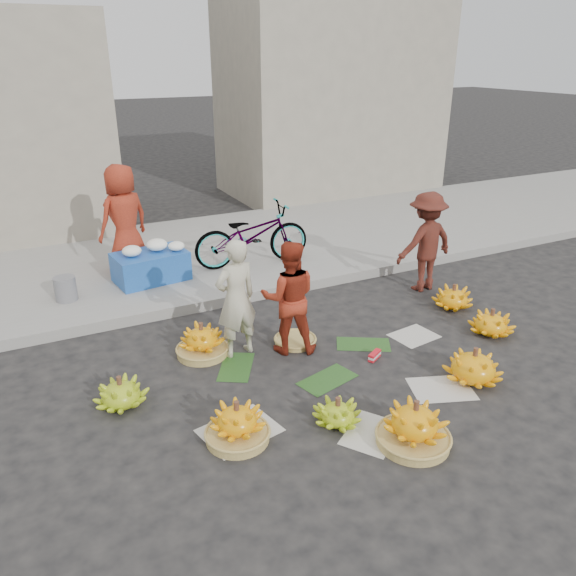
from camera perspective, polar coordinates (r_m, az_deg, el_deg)
name	(u,v)px	position (r m, az deg, el deg)	size (l,w,h in m)	color
ground	(326,369)	(6.45, 3.91, -8.23)	(80.00, 80.00, 0.00)	black
curb	(251,294)	(8.17, -3.82, -0.59)	(40.00, 0.25, 0.15)	gray
sidewalk	(204,252)	(10.02, -8.51, 3.64)	(40.00, 4.00, 0.12)	gray
building_right	(331,88)	(14.46, 4.35, 19.62)	(5.00, 3.00, 5.00)	gray
newspaper_scatter	(366,406)	(5.89, 7.90, -11.76)	(3.20, 1.80, 0.00)	beige
banana_leaves	(310,363)	(6.55, 2.26, -7.60)	(2.00, 1.00, 0.00)	#1D4617
banana_bunch_0	(237,424)	(5.32, -5.19, -13.59)	(0.59, 0.59, 0.42)	#A08543
banana_bunch_1	(338,413)	(5.54, 5.05, -12.53)	(0.54, 0.54, 0.30)	#7EA617
banana_bunch_2	(414,425)	(5.37, 12.71, -13.46)	(0.67, 0.67, 0.46)	#A08543
banana_bunch_3	(474,366)	(6.46, 18.33, -7.54)	(0.86, 0.86, 0.40)	#FBAB0C
banana_bunch_4	(491,323)	(7.57, 19.94, -3.37)	(0.60, 0.60, 0.35)	#FBAB0C
banana_bunch_5	(453,298)	(8.17, 16.44, -0.93)	(0.73, 0.73, 0.35)	#FBAB0C
banana_bunch_6	(121,393)	(6.00, -16.62, -10.20)	(0.54, 0.54, 0.34)	#7EA617
banana_bunch_7	(202,341)	(6.71, -8.75, -5.38)	(0.66, 0.66, 0.42)	#A08543
basket_spare	(295,341)	(6.96, 0.74, -5.38)	(0.50, 0.50, 0.06)	#A08543
incense_stack	(375,355)	(6.68, 8.80, -6.79)	(0.21, 0.07, 0.09)	red
vendor_cream	(236,299)	(6.46, -5.30, -1.09)	(0.52, 0.34, 1.43)	beige
vendor_red	(289,298)	(6.52, 0.10, -0.97)	(0.67, 0.52, 1.38)	#A43019
man_striped	(426,242)	(8.51, 13.81, 4.57)	(0.96, 0.55, 1.49)	maroon
flower_table	(151,264)	(8.69, -13.74, 2.35)	(1.12, 0.79, 0.61)	#1849A1
grey_bucket	(66,289)	(8.37, -21.66, -0.06)	(0.30, 0.30, 0.34)	slate
flower_vendor	(124,219)	(9.01, -16.33, 6.76)	(0.82, 0.53, 1.68)	#A43019
bicycle	(252,235)	(9.03, -3.69, 5.40)	(1.88, 0.66, 0.99)	gray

